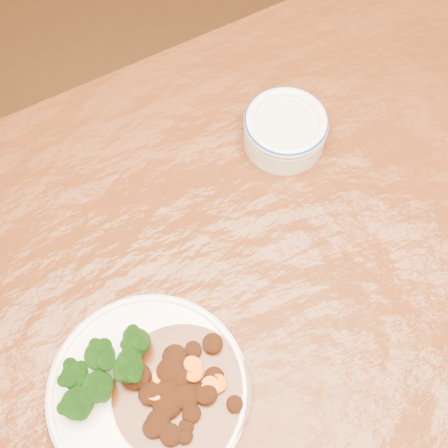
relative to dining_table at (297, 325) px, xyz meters
name	(u,v)px	position (x,y,z in m)	size (l,w,h in m)	color
ground	(267,413)	(0.00, 0.00, -0.67)	(4.00, 4.00, 0.00)	#4B2C12
dining_table	(297,325)	(0.00, 0.00, 0.00)	(1.54, 0.97, 0.75)	#50210E
dinner_plate	(148,391)	(-0.21, -0.01, 0.09)	(0.23, 0.23, 0.01)	white
broccoli_florets	(103,372)	(-0.25, 0.02, 0.11)	(0.12, 0.08, 0.04)	#74A053
mince_stew	(177,391)	(-0.18, -0.03, 0.10)	(0.16, 0.16, 0.02)	#441D07
dip_bowl	(285,129)	(0.09, 0.23, 0.11)	(0.12, 0.12, 0.05)	silver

